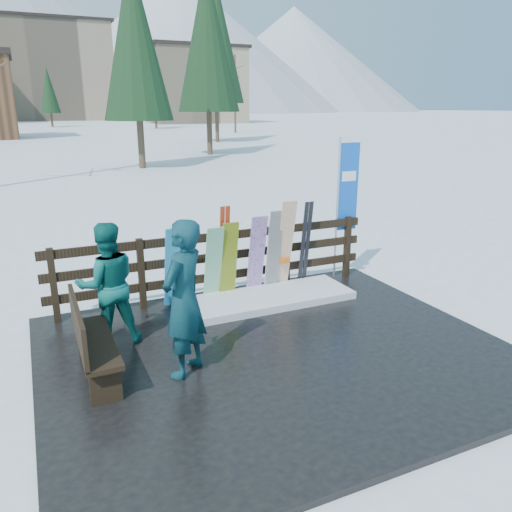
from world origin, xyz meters
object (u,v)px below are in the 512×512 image
snowboard_0 (173,268)px  snowboard_2 (229,261)px  snowboard_5 (285,246)px  snowboard_4 (274,252)px  snowboard_3 (257,256)px  person_back (107,285)px  person_front (184,299)px  snowboard_1 (213,264)px  bench (89,339)px  rental_flag (345,192)px

snowboard_0 → snowboard_2: size_ratio=1.03×
snowboard_0 → snowboard_5: size_ratio=0.85×
snowboard_4 → snowboard_3: bearing=180.0°
snowboard_3 → person_back: person_back is taller
snowboard_5 → person_back: bearing=-164.9°
person_front → snowboard_2: bearing=-165.2°
snowboard_1 → snowboard_2: bearing=0.0°
bench → snowboard_5: (3.47, 1.70, 0.30)m
snowboard_1 → snowboard_3: 0.78m
bench → person_back: size_ratio=0.88×
snowboard_2 → snowboard_5: snowboard_5 is taller
snowboard_3 → snowboard_1: bearing=-180.0°
snowboard_0 → person_front: person_front is taller
snowboard_1 → rental_flag: (2.70, 0.27, 0.95)m
snowboard_2 → snowboard_3: size_ratio=0.95×
snowboard_5 → person_front: (-2.41, -2.03, 0.15)m
bench → rental_flag: (4.86, 1.97, 1.09)m
snowboard_2 → snowboard_5: size_ratio=0.83×
snowboard_1 → snowboard_2: 0.28m
snowboard_1 → snowboard_4: size_ratio=0.90×
snowboard_3 → snowboard_5: size_ratio=0.87×
snowboard_3 → rental_flag: bearing=8.0°
snowboard_5 → bench: bearing=-153.9°
bench → snowboard_0: bearing=48.9°
snowboard_2 → person_back: bearing=-157.9°
snowboard_3 → rental_flag: 2.14m
snowboard_0 → rental_flag: (3.38, 0.27, 0.92)m
snowboard_0 → snowboard_1: bearing=-0.0°
bench → snowboard_2: size_ratio=1.10×
bench → person_front: (1.06, -0.33, 0.44)m
bench → person_front: bearing=-17.3°
snowboard_3 → bench: bearing=-149.9°
bench → person_front: 1.20m
bench → snowboard_3: (2.94, 1.70, 0.19)m
person_front → snowboard_0: bearing=-143.0°
snowboard_2 → person_front: (-1.37, -2.03, 0.28)m
snowboard_0 → snowboard_1: size_ratio=1.05×
snowboard_4 → person_front: bearing=-137.2°
snowboard_4 → snowboard_2: bearing=-180.0°
snowboard_4 → rental_flag: size_ratio=0.57×
snowboard_4 → snowboard_0: bearing=180.0°
snowboard_1 → person_back: bearing=-154.9°
snowboard_1 → snowboard_3: (0.78, 0.00, 0.05)m
snowboard_2 → snowboard_4: 0.83m
snowboard_0 → person_back: bearing=-143.1°
snowboard_2 → rental_flag: size_ratio=0.52×
snowboard_2 → snowboard_5: (1.04, 0.00, 0.14)m
person_back → snowboard_3: bearing=-162.8°
bench → snowboard_2: bearing=35.0°
snowboard_4 → rental_flag: rental_flag is taller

